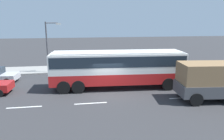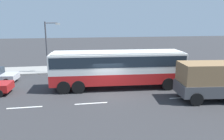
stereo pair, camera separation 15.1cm
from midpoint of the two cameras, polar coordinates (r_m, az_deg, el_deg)
ground_plane at (r=18.26m, az=-0.73°, el=-6.05°), size 120.00×120.00×0.00m
sidewalk_curb at (r=27.28m, az=-3.62°, el=0.53°), size 80.00×4.00×0.15m
lane_centreline at (r=16.09m, az=-9.07°, el=-8.90°), size 34.05×0.16×0.01m
coach_bus at (r=19.14m, az=1.77°, el=1.22°), size 11.88×3.30×3.30m
pedestrian_near_curb at (r=25.81m, az=-9.16°, el=1.94°), size 0.32×0.32×1.61m
street_lamp at (r=25.23m, az=-16.25°, el=6.84°), size 1.69×0.24×5.68m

